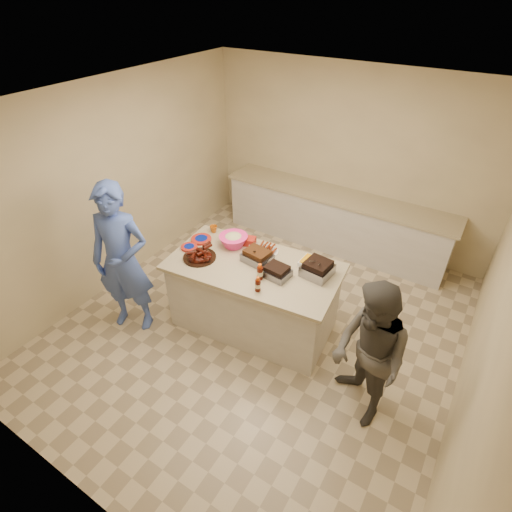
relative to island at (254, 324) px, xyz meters
The scene contains 20 objects.
room 0.10m from the island, ahead, with size 4.50×5.00×2.70m, color beige, non-canonical shape.
back_counter 2.26m from the island, 87.41° to the left, with size 3.60×0.64×0.90m, color beige, non-canonical shape.
island is the anchor object (origin of this frame).
rib_platter 1.13m from the island, 160.93° to the right, with size 0.39×0.39×0.15m, color #3C0C05, non-canonical shape.
pulled_pork_tray 0.93m from the island, 92.53° to the left, with size 0.32×0.25×0.10m, color #47230F.
brisket_tray 0.98m from the island, ahead, with size 0.28×0.23×0.08m, color black.
roasting_pan 1.17m from the island, 18.04° to the left, with size 0.30×0.30×0.12m, color gray.
coleslaw_bowl 1.04m from the island, 153.60° to the left, with size 0.35×0.35×0.24m, color #FB2D8A, non-canonical shape.
sausage_plate 0.98m from the island, 91.82° to the left, with size 0.27×0.27×0.05m, color silver.
mac_cheese_dish 1.15m from the island, 30.32° to the left, with size 0.30×0.22×0.08m, color #F9A80A.
bbq_bottle_a 0.96m from the island, 42.40° to the right, with size 0.07×0.07×0.20m, color #3D0C04.
bbq_bottle_b 1.03m from the island, 52.14° to the right, with size 0.06×0.06×0.18m, color #3D0C04.
mustard_bottle 0.95m from the island, 133.42° to the left, with size 0.05×0.05×0.13m, color #FDBE00.
sauce_bowl 0.98m from the island, 121.09° to the left, with size 0.13×0.04×0.13m, color silver.
plate_stack_large 1.25m from the island, behind, with size 0.25×0.25×0.03m, color #A92116.
plate_stack_small 1.26m from the island, behind, with size 0.20×0.20×0.03m, color #A92116.
plastic_cup 1.28m from the island, 157.88° to the left, with size 0.10×0.09×0.10m, color #AE550C.
basket_stack 1.03m from the island, 131.32° to the left, with size 0.18×0.13×0.09m, color #A92116.
guest_blue 1.51m from the island, 149.90° to the right, with size 0.70×1.91×0.46m, color #4663C5.
guest_gray 1.60m from the island, 16.68° to the right, with size 0.77×1.59×0.60m, color #534F4A.
Camera 1 is at (1.85, -3.08, 3.65)m, focal length 28.00 mm.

